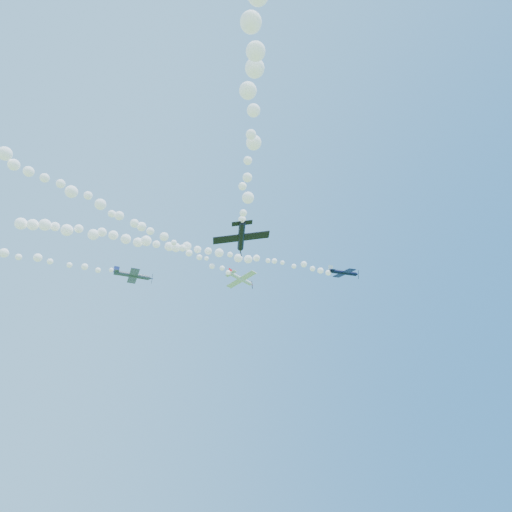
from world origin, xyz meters
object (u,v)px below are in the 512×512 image
plane_white (241,279)px  plane_black (241,237)px  plane_grey (133,275)px  plane_navy (344,273)px

plane_white → plane_black: size_ratio=1.09×
plane_black → plane_white: bearing=-1.9°
plane_white → plane_grey: size_ratio=1.01×
plane_navy → plane_grey: (-44.22, 11.66, -8.15)m
plane_navy → plane_white: bearing=165.2°
plane_navy → plane_black: bearing=-137.8°
plane_navy → plane_black: size_ratio=1.07×
plane_grey → plane_navy: bearing=-4.8°
plane_white → plane_black: 38.49m
plane_white → plane_grey: bearing=162.5°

